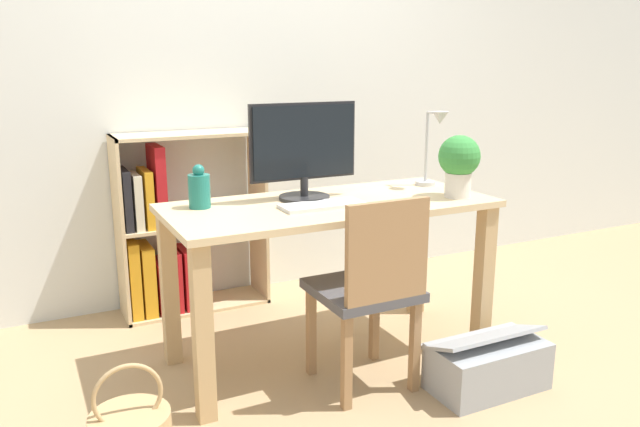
% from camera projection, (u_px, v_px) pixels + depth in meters
% --- Properties ---
extents(ground_plane, '(10.00, 10.00, 0.00)m').
position_uv_depth(ground_plane, '(329.00, 355.00, 2.95)').
color(ground_plane, tan).
extents(wall_back, '(8.00, 0.05, 2.60)m').
position_uv_depth(wall_back, '(246.00, 71.00, 3.56)').
color(wall_back, silver).
rests_on(wall_back, ground_plane).
extents(desk, '(1.46, 0.65, 0.75)m').
position_uv_depth(desk, '(330.00, 232.00, 2.81)').
color(desk, '#D8BC8C').
rests_on(desk, ground_plane).
extents(monitor, '(0.51, 0.23, 0.43)m').
position_uv_depth(monitor, '(304.00, 148.00, 2.78)').
color(monitor, '#232326').
rests_on(monitor, desk).
extents(keyboard, '(0.37, 0.14, 0.02)m').
position_uv_depth(keyboard, '(322.00, 205.00, 2.68)').
color(keyboard, silver).
rests_on(keyboard, desk).
extents(vase, '(0.09, 0.09, 0.19)m').
position_uv_depth(vase, '(199.00, 189.00, 2.65)').
color(vase, '#1E7266').
rests_on(vase, desk).
extents(desk_lamp, '(0.10, 0.19, 0.38)m').
position_uv_depth(desk_lamp, '(434.00, 141.00, 3.05)').
color(desk_lamp, '#B7B7BC').
rests_on(desk_lamp, desk).
extents(potted_plant, '(0.19, 0.19, 0.29)m').
position_uv_depth(potted_plant, '(459.00, 162.00, 2.84)').
color(potted_plant, silver).
rests_on(potted_plant, desk).
extents(chair, '(0.40, 0.40, 0.84)m').
position_uv_depth(chair, '(370.00, 286.00, 2.55)').
color(chair, '#4C4C51').
rests_on(chair, ground_plane).
extents(bookshelf, '(0.79, 0.28, 0.99)m').
position_uv_depth(bookshelf, '(167.00, 238.00, 3.38)').
color(bookshelf, '#D8BC8C').
rests_on(bookshelf, ground_plane).
extents(storage_box, '(0.50, 0.31, 0.27)m').
position_uv_depth(storage_box, '(487.00, 364.00, 2.64)').
color(storage_box, '#999EA3').
rests_on(storage_box, ground_plane).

